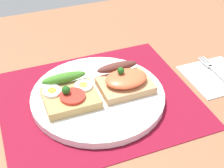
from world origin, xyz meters
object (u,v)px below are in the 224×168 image
at_px(plate, 98,96).
at_px(sandwich_salmon, 124,80).
at_px(napkin, 215,76).
at_px(sandwich_egg_tomato, 69,94).
at_px(fork, 218,73).

bearing_deg(plate, sandwich_salmon, -0.05).
relative_size(sandwich_salmon, napkin, 0.83).
bearing_deg(sandwich_egg_tomato, sandwich_salmon, -1.11).
distance_m(plate, sandwich_salmon, 0.06).
height_order(sandwich_salmon, napkin, sandwich_salmon).
xyz_separation_m(plate, sandwich_salmon, (0.06, -0.00, 0.02)).
relative_size(plate, napkin, 2.12).
bearing_deg(fork, sandwich_salmon, 175.25).
bearing_deg(sandwich_egg_tomato, fork, -3.50).
relative_size(sandwich_egg_tomato, fork, 0.69).
relative_size(plate, sandwich_egg_tomato, 2.62).
bearing_deg(fork, napkin, -171.98).
bearing_deg(sandwich_salmon, sandwich_egg_tomato, 178.89).
bearing_deg(plate, fork, -3.78).
relative_size(sandwich_egg_tomato, napkin, 0.81).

